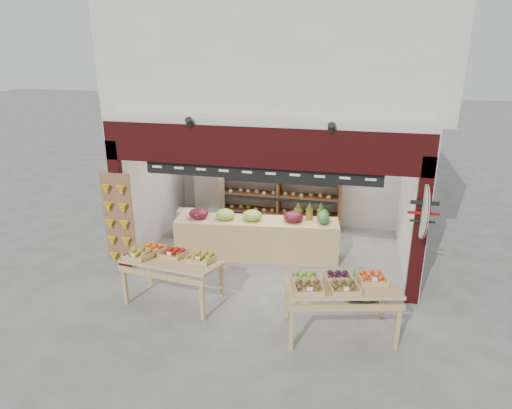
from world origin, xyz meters
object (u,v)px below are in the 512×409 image
object	(u,v)px
cardboard_stack	(196,227)
mid_counter	(256,237)
refrigerator	(211,189)
display_table_left	(169,258)
back_shelving	(279,180)
watermelon_pile	(364,288)
display_table_right	(336,285)

from	to	relation	value
cardboard_stack	mid_counter	xyz separation A→B (m)	(1.61, -0.73, 0.21)
refrigerator	cardboard_stack	bearing A→B (deg)	-110.23
refrigerator	display_table_left	size ratio (longest dim) A/B	1.03
back_shelving	cardboard_stack	bearing A→B (deg)	-147.31
mid_counter	display_table_left	world-z (taller)	mid_counter
display_table_left	watermelon_pile	xyz separation A→B (m)	(3.38, 0.78, -0.61)
mid_counter	refrigerator	bearing A→B (deg)	131.89
back_shelving	display_table_right	xyz separation A→B (m)	(1.61, -4.19, -0.35)
cardboard_stack	display_table_left	size ratio (longest dim) A/B	0.60
cardboard_stack	watermelon_pile	xyz separation A→B (m)	(3.85, -1.87, -0.08)
display_table_right	mid_counter	bearing A→B (deg)	127.30
cardboard_stack	watermelon_pile	world-z (taller)	cardboard_stack
mid_counter	display_table_left	xyz separation A→B (m)	(-1.14, -1.92, 0.31)
back_shelving	refrigerator	xyz separation A→B (m)	(-1.68, -0.18, -0.30)
display_table_right	watermelon_pile	xyz separation A→B (m)	(0.47, 1.19, -0.66)
mid_counter	display_table_left	size ratio (longest dim) A/B	2.03
refrigerator	display_table_left	bearing A→B (deg)	-98.72
cardboard_stack	back_shelving	bearing A→B (deg)	32.69
refrigerator	display_table_left	distance (m)	3.63
back_shelving	watermelon_pile	xyz separation A→B (m)	(2.08, -3.00, -1.01)
display_table_left	watermelon_pile	bearing A→B (deg)	12.97
back_shelving	display_table_right	world-z (taller)	back_shelving
refrigerator	watermelon_pile	size ratio (longest dim) A/B	2.62
watermelon_pile	mid_counter	bearing A→B (deg)	153.10
display_table_left	watermelon_pile	distance (m)	3.52
back_shelving	mid_counter	xyz separation A→B (m)	(-0.16, -1.87, -0.72)
watermelon_pile	cardboard_stack	bearing A→B (deg)	154.10
back_shelving	refrigerator	size ratio (longest dim) A/B	1.71
back_shelving	display_table_left	size ratio (longest dim) A/B	1.76
watermelon_pile	display_table_right	bearing A→B (deg)	-111.68
display_table_right	watermelon_pile	distance (m)	1.44
cardboard_stack	display_table_right	xyz separation A→B (m)	(3.38, -3.06, 0.58)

